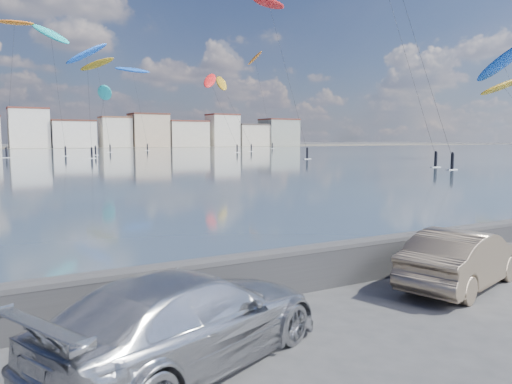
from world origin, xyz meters
The scene contains 17 objects.
ground centered at (0.00, 0.00, 0.00)m, with size 700.00×700.00×0.00m, color #333335.
bay_water centered at (0.00, 91.50, 0.01)m, with size 500.00×177.00×0.00m, color #334357.
seawall centered at (0.00, 2.70, 0.58)m, with size 400.00×0.36×1.08m.
car_silver centered at (-2.19, 0.45, 0.74)m, with size 2.08×5.12×1.49m, color #B4B6BB.
car_champagne centered at (5.01, 1.16, 0.69)m, with size 1.46×4.17×1.37m, color tan.
kitesurfer_2 centered at (36.51, 143.83, 23.49)m, with size 10.69×16.22×25.28m.
kitesurfer_4 centered at (71.34, 46.96, 15.87)m, with size 4.35×13.70×19.48m.
kitesurfer_5 centered at (22.70, 126.26, 21.95)m, with size 9.04×11.10×24.58m.
kitesurfer_8 centered at (79.89, 146.43, 30.13)m, with size 3.85×14.07×33.36m.
kitesurfer_10 centered at (46.55, 109.41, 17.57)m, with size 7.82×12.48×20.63m.
kitesurfer_13 centered at (56.94, 124.92, 18.96)m, with size 5.23×21.00×22.16m.
kitesurfer_14 centered at (8.92, 102.25, 23.80)m, with size 7.97×10.19×27.03m.
kitesurfer_16 centered at (42.27, 73.29, 27.24)m, with size 8.72×13.93×28.63m.
kitesurfer_17 centered at (14.92, 98.07, 19.96)m, with size 8.86×17.27×23.25m.
kitesurfer_18 centered at (74.86, 49.05, 12.34)m, with size 10.18×10.73×14.94m.
kitesurfer_19 centered at (2.78, 106.89, 26.12)m, with size 8.23×17.60×27.38m.
kitesurfer_20 centered at (20.12, 107.00, 13.30)m, with size 7.50×13.68×15.12m.
Camera 1 is at (-4.86, -6.54, 3.51)m, focal length 35.00 mm.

